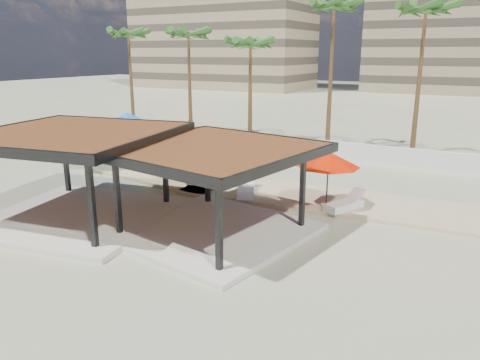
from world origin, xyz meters
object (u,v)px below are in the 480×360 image
at_px(umbrella_c, 328,159).
at_px(lounger_a, 246,188).
at_px(pavilion_west, 75,167).
at_px(pavilion_central, 212,182).
at_px(umbrella_a, 128,119).
at_px(lounger_b, 345,205).

relative_size(umbrella_c, lounger_a, 1.48).
bearing_deg(pavilion_west, umbrella_c, 24.80).
bearing_deg(pavilion_central, pavilion_west, -158.34).
distance_m(pavilion_west, umbrella_a, 11.34).
xyz_separation_m(umbrella_a, umbrella_c, (14.73, -3.40, -0.36)).
relative_size(pavilion_west, umbrella_a, 2.50).
bearing_deg(umbrella_c, lounger_b, 2.95).
bearing_deg(pavilion_central, lounger_b, 61.66).
bearing_deg(pavilion_west, lounger_b, 22.56).
xyz_separation_m(umbrella_a, lounger_b, (15.57, -3.36, -2.33)).
relative_size(umbrella_a, lounger_b, 1.63).
bearing_deg(umbrella_c, pavilion_central, -120.71).
height_order(pavilion_west, lounger_a, pavilion_west).
distance_m(pavilion_central, pavilion_west, 6.03).
relative_size(pavilion_central, pavilion_west, 0.90).
height_order(umbrella_a, umbrella_c, umbrella_a).
distance_m(umbrella_c, lounger_a, 4.58).
height_order(pavilion_west, umbrella_a, pavilion_west).
bearing_deg(pavilion_central, lounger_a, 112.72).
distance_m(pavilion_west, lounger_b, 11.66).
distance_m(pavilion_central, umbrella_a, 14.46).
height_order(pavilion_central, pavilion_west, pavilion_west).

